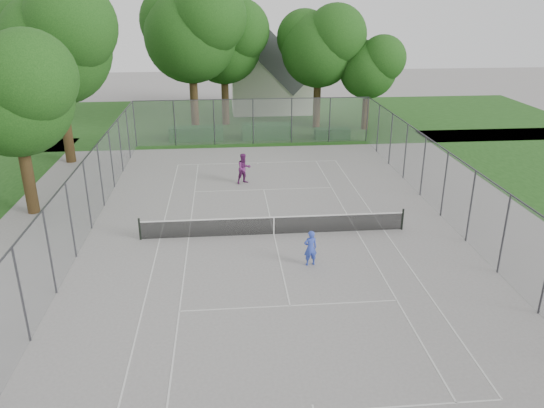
{
  "coord_description": "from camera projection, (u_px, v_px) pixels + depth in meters",
  "views": [
    {
      "loc": [
        -2.24,
        -23.34,
        10.86
      ],
      "look_at": [
        0.0,
        1.0,
        1.2
      ],
      "focal_mm": 35.0,
      "sensor_mm": 36.0,
      "label": 1
    }
  ],
  "objects": [
    {
      "name": "hedge_mid",
      "position": [
        267.0,
        131.0,
        42.69
      ],
      "size": [
        3.97,
        1.14,
        1.25
      ],
      "primitive_type": "cube",
      "color": "#154418",
      "rests_on": "ground"
    },
    {
      "name": "girl_player",
      "position": [
        310.0,
        248.0,
        22.61
      ],
      "size": [
        0.64,
        0.48,
        1.6
      ],
      "primitive_type": "imported",
      "rotation": [
        0.0,
        0.0,
        3.32
      ],
      "color": "#3046B7",
      "rests_on": "ground"
    },
    {
      "name": "tree_far_left",
      "position": [
        192.0,
        28.0,
        41.94
      ],
      "size": [
        8.54,
        7.79,
        12.27
      ],
      "color": "#312211",
      "rests_on": "ground"
    },
    {
      "name": "perimeter_fence",
      "position": [
        274.0,
        200.0,
        25.13
      ],
      "size": [
        18.08,
        34.08,
        3.52
      ],
      "color": "#38383D",
      "rests_on": "ground"
    },
    {
      "name": "house",
      "position": [
        271.0,
        72.0,
        52.13
      ],
      "size": [
        7.64,
        5.92,
        9.51
      ],
      "color": "silver",
      "rests_on": "ground"
    },
    {
      "name": "hedge_right",
      "position": [
        332.0,
        134.0,
        42.82
      ],
      "size": [
        2.82,
        1.03,
        0.85
      ],
      "primitive_type": "cube",
      "color": "#154418",
      "rests_on": "ground"
    },
    {
      "name": "tree_far_midleft",
      "position": [
        224.0,
        39.0,
        45.08
      ],
      "size": [
        7.46,
        6.81,
        10.73
      ],
      "color": "#312211",
      "rests_on": "ground"
    },
    {
      "name": "tennis_net",
      "position": [
        274.0,
        225.0,
        25.61
      ],
      "size": [
        12.87,
        0.1,
        1.1
      ],
      "color": "black",
      "rests_on": "ground"
    },
    {
      "name": "tree_side_back",
      "position": [
        55.0,
        39.0,
        33.98
      ],
      "size": [
        8.33,
        7.6,
        11.97
      ],
      "color": "#312211",
      "rests_on": "ground"
    },
    {
      "name": "hedge_left",
      "position": [
        197.0,
        134.0,
        42.39
      ],
      "size": [
        4.27,
        1.28,
        1.07
      ],
      "primitive_type": "cube",
      "color": "#154418",
      "rests_on": "ground"
    },
    {
      "name": "tree_side_front",
      "position": [
        14.0,
        90.0,
        25.98
      ],
      "size": [
        6.62,
        6.05,
        9.52
      ],
      "color": "#312211",
      "rests_on": "ground"
    },
    {
      "name": "woman_player",
      "position": [
        244.0,
        169.0,
        32.49
      ],
      "size": [
        1.13,
        1.04,
        1.89
      ],
      "primitive_type": "imported",
      "rotation": [
        0.0,
        0.0,
        0.43
      ],
      "color": "#64215F",
      "rests_on": "ground"
    },
    {
      "name": "grass_far",
      "position": [
        248.0,
        119.0,
        49.88
      ],
      "size": [
        60.0,
        20.0,
        0.0
      ],
      "primitive_type": "cube",
      "color": "#1A4212",
      "rests_on": "ground"
    },
    {
      "name": "tree_far_right",
      "position": [
        369.0,
        65.0,
        44.08
      ],
      "size": [
        5.52,
        5.04,
        7.94
      ],
      "color": "#312211",
      "rests_on": "ground"
    },
    {
      "name": "court_markings",
      "position": [
        274.0,
        234.0,
        25.8
      ],
      "size": [
        11.03,
        23.83,
        0.01
      ],
      "color": "beige",
      "rests_on": "ground"
    },
    {
      "name": "tree_far_midright",
      "position": [
        320.0,
        43.0,
        44.14
      ],
      "size": [
        7.19,
        6.57,
        10.34
      ],
      "color": "#312211",
      "rests_on": "ground"
    },
    {
      "name": "ground",
      "position": [
        274.0,
        234.0,
        25.8
      ],
      "size": [
        120.0,
        120.0,
        0.0
      ],
      "primitive_type": "plane",
      "color": "slate",
      "rests_on": "ground"
    }
  ]
}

